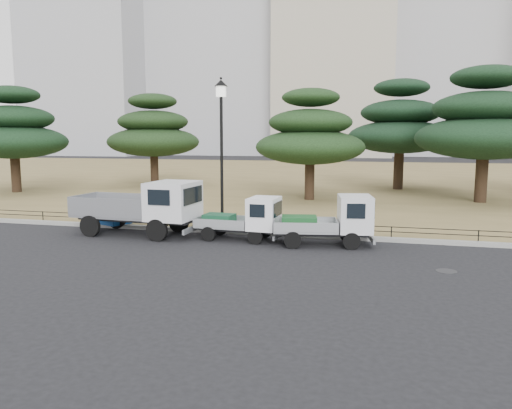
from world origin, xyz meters
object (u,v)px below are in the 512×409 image
(truck_large, at_px, (143,205))
(street_lamp, at_px, (221,129))
(truck_kei_front, at_px, (244,219))
(tarp_pile, at_px, (113,215))
(truck_kei_rear, at_px, (331,221))

(truck_large, bearing_deg, street_lamp, 29.60)
(truck_kei_front, distance_m, tarp_pile, 6.35)
(truck_kei_rear, relative_size, street_lamp, 0.61)
(truck_large, bearing_deg, truck_kei_front, 3.69)
(street_lamp, bearing_deg, truck_kei_front, -45.50)
(truck_large, xyz_separation_m, truck_kei_front, (4.10, 0.06, -0.38))
(truck_kei_front, xyz_separation_m, tarp_pile, (-6.22, 1.24, -0.30))
(truck_large, bearing_deg, truck_kei_rear, 2.57)
(truck_kei_front, relative_size, truck_kei_rear, 0.87)
(truck_large, xyz_separation_m, street_lamp, (2.78, 1.40, 2.96))
(street_lamp, bearing_deg, truck_kei_rear, -17.63)
(truck_large, relative_size, street_lamp, 0.85)
(truck_kei_rear, distance_m, street_lamp, 5.76)
(truck_large, relative_size, truck_kei_front, 1.58)
(street_lamp, bearing_deg, tarp_pile, -178.75)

